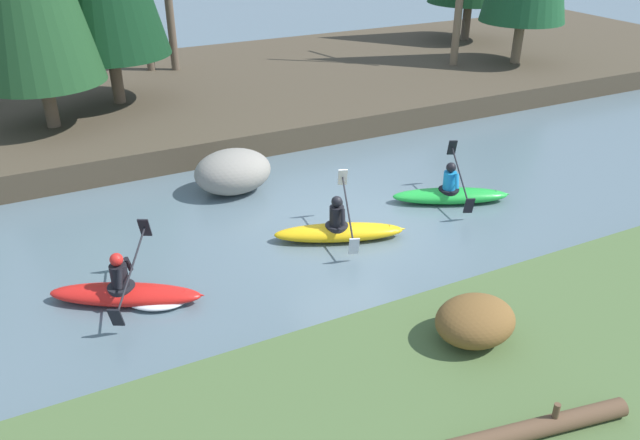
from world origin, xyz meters
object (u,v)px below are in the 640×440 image
(kayaker_middle, at_px, (340,230))
(kayaker_trailing, at_px, (132,293))
(kayaker_lead, at_px, (451,194))
(driftwood_log, at_px, (539,427))
(boulder_midstream, at_px, (233,172))

(kayaker_middle, height_order, kayaker_trailing, same)
(kayaker_lead, relative_size, driftwood_log, 1.13)
(kayaker_trailing, distance_m, boulder_midstream, 4.80)
(kayaker_middle, distance_m, boulder_midstream, 3.46)
(kayaker_lead, height_order, driftwood_log, kayaker_lead)
(kayaker_lead, xyz_separation_m, kayaker_middle, (-3.16, -0.40, 0.00))
(driftwood_log, bearing_deg, kayaker_trailing, 132.02)
(driftwood_log, bearing_deg, kayaker_lead, 70.15)
(boulder_midstream, relative_size, driftwood_log, 0.77)
(kayaker_lead, bearing_deg, kayaker_middle, -148.64)
(kayaker_middle, height_order, driftwood_log, kayaker_middle)
(kayaker_middle, relative_size, boulder_midstream, 1.47)
(kayaker_lead, distance_m, driftwood_log, 7.68)
(kayaker_middle, relative_size, kayaker_trailing, 1.03)
(kayaker_lead, relative_size, kayaker_trailing, 1.02)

